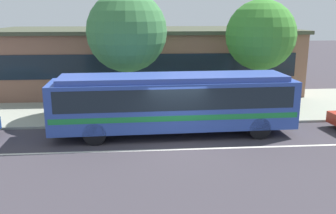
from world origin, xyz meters
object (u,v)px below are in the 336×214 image
pedestrian_waiting_near_sign (232,99)px  street_tree_mid_block (261,36)px  transit_bus (174,100)px  street_tree_near_stop (127,32)px  bus_stop_sign (230,91)px

pedestrian_waiting_near_sign → street_tree_mid_block: street_tree_mid_block is taller
pedestrian_waiting_near_sign → transit_bus: bearing=-144.4°
transit_bus → street_tree_near_stop: 5.34m
street_tree_near_stop → transit_bus: bearing=-60.9°
street_tree_near_stop → bus_stop_sign: bearing=-22.7°
pedestrian_waiting_near_sign → street_tree_near_stop: size_ratio=0.25×
transit_bus → pedestrian_waiting_near_sign: transit_bus is taller
street_tree_near_stop → street_tree_mid_block: bearing=0.8°
transit_bus → street_tree_mid_block: street_tree_mid_block is taller
bus_stop_sign → street_tree_near_stop: street_tree_near_stop is taller
transit_bus → street_tree_mid_block: size_ratio=1.81×
transit_bus → bus_stop_sign: size_ratio=4.64×
transit_bus → pedestrian_waiting_near_sign: bearing=35.6°
pedestrian_waiting_near_sign → street_tree_near_stop: street_tree_near_stop is taller
bus_stop_sign → street_tree_mid_block: bearing=46.1°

